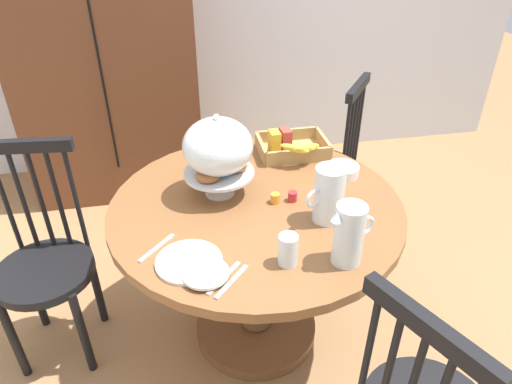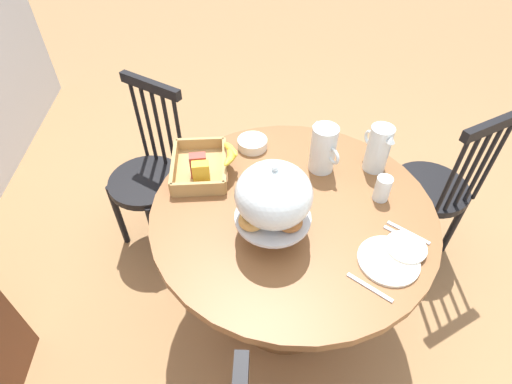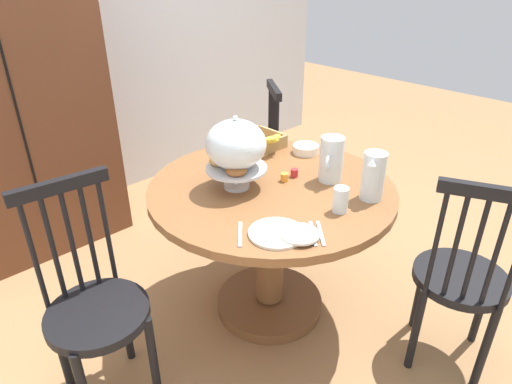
{
  "view_description": "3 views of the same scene",
  "coord_description": "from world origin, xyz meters",
  "px_view_note": "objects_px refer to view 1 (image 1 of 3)",
  "views": [
    {
      "loc": [
        -0.24,
        -1.48,
        1.75
      ],
      "look_at": [
        0.04,
        -0.02,
        0.79
      ],
      "focal_mm": 32.1,
      "sensor_mm": 36.0,
      "label": 1
    },
    {
      "loc": [
        -1.06,
        0.2,
        1.92
      ],
      "look_at": [
        0.04,
        0.13,
        0.84
      ],
      "focal_mm": 28.16,
      "sensor_mm": 36.0,
      "label": 2
    },
    {
      "loc": [
        -1.29,
        -1.31,
        1.69
      ],
      "look_at": [
        -0.06,
        -0.02,
        0.74
      ],
      "focal_mm": 31.29,
      "sensor_mm": 36.0,
      "label": 3
    }
  ],
  "objects_px": {
    "wooden_armoire": "(103,46)",
    "dining_table": "(256,247)",
    "china_plate_small": "(205,273)",
    "windsor_chair_near_window": "(325,168)",
    "windsor_chair_by_cabinet": "(46,267)",
    "cereal_bowl": "(343,170)",
    "orange_juice_pitcher": "(349,237)",
    "milk_pitcher": "(329,197)",
    "china_plate_large": "(189,262)",
    "drinking_glass": "(288,250)",
    "pastry_stand_with_dome": "(218,149)",
    "cereal_basket": "(291,147)"
  },
  "relations": [
    {
      "from": "china_plate_large",
      "to": "cereal_bowl",
      "type": "height_order",
      "value": "cereal_bowl"
    },
    {
      "from": "dining_table",
      "to": "cereal_bowl",
      "type": "distance_m",
      "value": 0.5
    },
    {
      "from": "dining_table",
      "to": "cereal_bowl",
      "type": "xyz_separation_m",
      "value": [
        0.41,
        0.14,
        0.25
      ]
    },
    {
      "from": "wooden_armoire",
      "to": "windsor_chair_near_window",
      "type": "xyz_separation_m",
      "value": [
        1.2,
        -0.83,
        -0.53
      ]
    },
    {
      "from": "orange_juice_pitcher",
      "to": "china_plate_large",
      "type": "relative_size",
      "value": 0.98
    },
    {
      "from": "dining_table",
      "to": "cereal_bowl",
      "type": "bearing_deg",
      "value": 19.09
    },
    {
      "from": "cereal_basket",
      "to": "orange_juice_pitcher",
      "type": "bearing_deg",
      "value": -90.65
    },
    {
      "from": "cereal_basket",
      "to": "cereal_bowl",
      "type": "height_order",
      "value": "cereal_basket"
    },
    {
      "from": "cereal_basket",
      "to": "cereal_bowl",
      "type": "relative_size",
      "value": 2.26
    },
    {
      "from": "orange_juice_pitcher",
      "to": "milk_pitcher",
      "type": "xyz_separation_m",
      "value": [
        0.01,
        0.24,
        -0.0
      ]
    },
    {
      "from": "cereal_bowl",
      "to": "drinking_glass",
      "type": "relative_size",
      "value": 1.27
    },
    {
      "from": "wooden_armoire",
      "to": "dining_table",
      "type": "bearing_deg",
      "value": -66.35
    },
    {
      "from": "wooden_armoire",
      "to": "milk_pitcher",
      "type": "bearing_deg",
      "value": -61.67
    },
    {
      "from": "windsor_chair_by_cabinet",
      "to": "orange_juice_pitcher",
      "type": "xyz_separation_m",
      "value": [
        1.1,
        -0.5,
        0.39
      ]
    },
    {
      "from": "pastry_stand_with_dome",
      "to": "orange_juice_pitcher",
      "type": "bearing_deg",
      "value": -53.95
    },
    {
      "from": "china_plate_large",
      "to": "wooden_armoire",
      "type": "bearing_deg",
      "value": 101.83
    },
    {
      "from": "windsor_chair_near_window",
      "to": "cereal_basket",
      "type": "xyz_separation_m",
      "value": [
        -0.3,
        -0.33,
        0.33
      ]
    },
    {
      "from": "wooden_armoire",
      "to": "windsor_chair_by_cabinet",
      "type": "height_order",
      "value": "wooden_armoire"
    },
    {
      "from": "wooden_armoire",
      "to": "dining_table",
      "type": "height_order",
      "value": "wooden_armoire"
    },
    {
      "from": "china_plate_small",
      "to": "wooden_armoire",
      "type": "bearing_deg",
      "value": 102.73
    },
    {
      "from": "china_plate_large",
      "to": "cereal_bowl",
      "type": "relative_size",
      "value": 1.57
    },
    {
      "from": "china_plate_large",
      "to": "drinking_glass",
      "type": "relative_size",
      "value": 2.0
    },
    {
      "from": "orange_juice_pitcher",
      "to": "china_plate_small",
      "type": "distance_m",
      "value": 0.47
    },
    {
      "from": "china_plate_small",
      "to": "drinking_glass",
      "type": "distance_m",
      "value": 0.27
    },
    {
      "from": "windsor_chair_by_cabinet",
      "to": "cereal_bowl",
      "type": "bearing_deg",
      "value": 1.37
    },
    {
      "from": "china_plate_large",
      "to": "dining_table",
      "type": "bearing_deg",
      "value": 47.14
    },
    {
      "from": "windsor_chair_near_window",
      "to": "china_plate_large",
      "type": "relative_size",
      "value": 4.43
    },
    {
      "from": "pastry_stand_with_dome",
      "to": "cereal_bowl",
      "type": "distance_m",
      "value": 0.57
    },
    {
      "from": "windsor_chair_by_cabinet",
      "to": "orange_juice_pitcher",
      "type": "relative_size",
      "value": 4.52
    },
    {
      "from": "milk_pitcher",
      "to": "china_plate_small",
      "type": "xyz_separation_m",
      "value": [
        -0.47,
        -0.23,
        -0.08
      ]
    },
    {
      "from": "pastry_stand_with_dome",
      "to": "drinking_glass",
      "type": "distance_m",
      "value": 0.51
    },
    {
      "from": "orange_juice_pitcher",
      "to": "cereal_bowl",
      "type": "height_order",
      "value": "orange_juice_pitcher"
    },
    {
      "from": "milk_pitcher",
      "to": "drinking_glass",
      "type": "height_order",
      "value": "milk_pitcher"
    },
    {
      "from": "windsor_chair_by_cabinet",
      "to": "orange_juice_pitcher",
      "type": "height_order",
      "value": "windsor_chair_by_cabinet"
    },
    {
      "from": "dining_table",
      "to": "windsor_chair_by_cabinet",
      "type": "xyz_separation_m",
      "value": [
        -0.87,
        0.11,
        -0.06
      ]
    },
    {
      "from": "pastry_stand_with_dome",
      "to": "china_plate_small",
      "type": "height_order",
      "value": "pastry_stand_with_dome"
    },
    {
      "from": "windsor_chair_by_cabinet",
      "to": "cereal_basket",
      "type": "xyz_separation_m",
      "value": [
        1.1,
        0.25,
        0.33
      ]
    },
    {
      "from": "windsor_chair_near_window",
      "to": "china_plate_small",
      "type": "bearing_deg",
      "value": -125.61
    },
    {
      "from": "windsor_chair_by_cabinet",
      "to": "cereal_bowl",
      "type": "relative_size",
      "value": 6.96
    },
    {
      "from": "pastry_stand_with_dome",
      "to": "windsor_chair_near_window",
      "type": "bearing_deg",
      "value": 41.9
    },
    {
      "from": "orange_juice_pitcher",
      "to": "drinking_glass",
      "type": "distance_m",
      "value": 0.2
    },
    {
      "from": "drinking_glass",
      "to": "orange_juice_pitcher",
      "type": "bearing_deg",
      "value": -7.31
    },
    {
      "from": "windsor_chair_by_cabinet",
      "to": "dining_table",
      "type": "bearing_deg",
      "value": -7.24
    },
    {
      "from": "china_plate_small",
      "to": "windsor_chair_near_window",
      "type": "bearing_deg",
      "value": 54.39
    },
    {
      "from": "china_plate_small",
      "to": "drinking_glass",
      "type": "relative_size",
      "value": 1.36
    },
    {
      "from": "milk_pitcher",
      "to": "drinking_glass",
      "type": "relative_size",
      "value": 1.97
    },
    {
      "from": "windsor_chair_by_cabinet",
      "to": "drinking_glass",
      "type": "height_order",
      "value": "windsor_chair_by_cabinet"
    },
    {
      "from": "drinking_glass",
      "to": "milk_pitcher",
      "type": "bearing_deg",
      "value": 45.99
    },
    {
      "from": "windsor_chair_by_cabinet",
      "to": "orange_juice_pitcher",
      "type": "bearing_deg",
      "value": -24.6
    },
    {
      "from": "cereal_basket",
      "to": "drinking_glass",
      "type": "bearing_deg",
      "value": -105.36
    }
  ]
}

